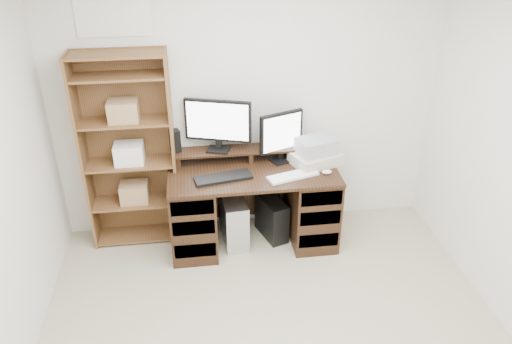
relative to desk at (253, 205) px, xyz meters
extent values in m
cube|color=white|center=(0.01, 0.37, 0.86)|extent=(3.50, 0.02, 2.50)
cube|color=white|center=(-1.07, 0.35, 1.69)|extent=(0.60, 0.01, 0.40)
cube|color=black|center=(0.00, -0.01, 0.35)|extent=(1.50, 0.70, 0.03)
cube|color=black|center=(-0.55, -0.01, -0.03)|extent=(0.40, 0.66, 0.72)
cube|color=black|center=(0.55, -0.01, -0.03)|extent=(0.40, 0.66, 0.72)
cube|color=black|center=(0.00, 0.32, 0.01)|extent=(1.48, 0.02, 0.65)
cube|color=black|center=(-0.55, -0.34, -0.21)|extent=(0.36, 0.01, 0.14)
cube|color=black|center=(-0.55, -0.34, 0.03)|extent=(0.36, 0.01, 0.14)
cube|color=black|center=(-0.55, -0.34, 0.23)|extent=(0.36, 0.01, 0.14)
cube|color=black|center=(0.55, -0.34, -0.21)|extent=(0.36, 0.01, 0.14)
cube|color=black|center=(0.55, -0.34, 0.03)|extent=(0.36, 0.01, 0.14)
cube|color=black|center=(0.55, -0.34, 0.23)|extent=(0.36, 0.01, 0.14)
cube|color=black|center=(-0.65, 0.21, 0.41)|extent=(0.04, 0.20, 0.10)
cube|color=black|center=(0.00, 0.21, 0.41)|extent=(0.04, 0.20, 0.10)
cube|color=black|center=(0.65, 0.21, 0.41)|extent=(0.04, 0.20, 0.10)
cube|color=black|center=(0.00, 0.21, 0.47)|extent=(1.40, 0.22, 0.02)
cube|color=black|center=(-0.29, 0.20, 0.49)|extent=(0.23, 0.20, 0.02)
cube|color=black|center=(-0.28, 0.22, 0.55)|extent=(0.06, 0.05, 0.11)
cube|color=black|center=(-0.28, 0.22, 0.76)|extent=(0.58, 0.22, 0.38)
cube|color=white|center=(-0.29, 0.20, 0.76)|extent=(0.53, 0.17, 0.34)
cube|color=black|center=(0.29, 0.15, 0.37)|extent=(0.24, 0.22, 0.02)
cube|color=black|center=(0.28, 0.17, 0.43)|extent=(0.06, 0.05, 0.11)
cube|color=black|center=(0.28, 0.17, 0.64)|extent=(0.41, 0.19, 0.37)
cube|color=white|center=(0.29, 0.15, 0.64)|extent=(0.36, 0.14, 0.32)
cube|color=black|center=(-0.67, 0.23, 0.59)|extent=(0.11, 0.11, 0.21)
cube|color=black|center=(-0.27, -0.12, 0.37)|extent=(0.51, 0.25, 0.03)
cube|color=white|center=(0.33, -0.16, 0.37)|extent=(0.47, 0.26, 0.02)
ellipsoid|color=white|center=(0.63, -0.15, 0.38)|extent=(0.10, 0.08, 0.04)
cube|color=#BCB4A4|center=(0.58, 0.06, 0.41)|extent=(0.50, 0.44, 0.10)
cube|color=#9B9FA5|center=(0.58, 0.06, 0.54)|extent=(0.38, 0.32, 0.14)
cube|color=#B9BBC1|center=(-0.18, 0.02, -0.16)|extent=(0.25, 0.48, 0.47)
cube|color=black|center=(0.19, 0.05, -0.19)|extent=(0.28, 0.43, 0.39)
cube|color=#19FF33|center=(0.25, -0.13, -0.11)|extent=(0.01, 0.01, 0.01)
cube|color=brown|center=(-1.46, 0.19, 0.51)|extent=(0.02, 0.30, 1.80)
cube|color=brown|center=(-0.69, 0.19, 0.51)|extent=(0.02, 0.30, 1.80)
cube|color=brown|center=(-1.07, 0.33, 0.51)|extent=(0.80, 0.01, 1.80)
cube|color=brown|center=(-1.07, 0.19, -0.36)|extent=(0.75, 0.28, 0.02)
cube|color=brown|center=(-1.07, 0.19, 0.01)|extent=(0.75, 0.28, 0.02)
cube|color=brown|center=(-1.07, 0.19, 0.41)|extent=(0.75, 0.28, 0.02)
cube|color=brown|center=(-1.07, 0.19, 0.81)|extent=(0.75, 0.28, 0.02)
cube|color=brown|center=(-1.07, 0.19, 1.21)|extent=(0.75, 0.28, 0.02)
cube|color=brown|center=(-1.07, 0.19, 1.39)|extent=(0.75, 0.28, 0.02)
cube|color=#A07F54|center=(-1.07, 0.19, 0.11)|extent=(0.25, 0.20, 0.18)
cube|color=white|center=(-1.07, 0.19, 0.51)|extent=(0.25, 0.20, 0.18)
cube|color=#A07F54|center=(-1.07, 0.19, 0.91)|extent=(0.25, 0.20, 0.18)
camera|label=1|loc=(-0.49, -3.85, 2.47)|focal=35.00mm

